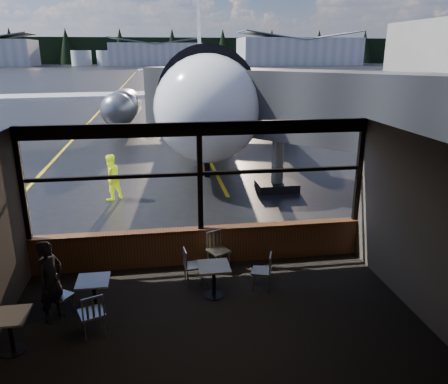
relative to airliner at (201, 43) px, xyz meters
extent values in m
plane|color=black|center=(-2.18, 99.78, -5.62)|extent=(520.00, 520.00, 0.00)
cube|color=black|center=(-2.18, -23.22, -5.61)|extent=(8.00, 6.00, 0.01)
cube|color=#38332D|center=(-2.18, -23.22, -2.12)|extent=(8.00, 6.00, 0.04)
cube|color=#4A423B|center=(1.82, -23.22, -3.87)|extent=(0.04, 6.00, 3.50)
cube|color=#4A423B|center=(-2.18, -26.22, -3.87)|extent=(8.00, 0.04, 3.50)
cube|color=#4D2A17|center=(-2.18, -20.22, -5.17)|extent=(8.00, 0.28, 0.90)
cube|color=black|center=(-2.18, -20.22, -2.27)|extent=(8.00, 0.18, 0.30)
cube|color=black|center=(-6.13, -20.22, -3.42)|extent=(0.12, 0.12, 2.60)
cube|color=black|center=(-2.18, -20.22, -3.42)|extent=(0.12, 0.12, 2.60)
cube|color=black|center=(1.77, -20.22, -3.42)|extent=(0.12, 0.12, 2.60)
cube|color=black|center=(-2.18, -20.22, -3.32)|extent=(8.00, 0.10, 0.08)
imported|color=black|center=(-5.26, -22.18, -4.79)|extent=(0.64, 0.72, 1.65)
imported|color=#BFF219|center=(-4.82, -14.79, -4.80)|extent=(1.00, 0.98, 1.63)
cone|color=#F36207|center=(-1.30, -11.44, -5.35)|extent=(0.38, 0.38, 0.52)
cone|color=#F75607|center=(-7.68, 0.29, -5.34)|extent=(0.40, 0.40, 0.56)
cylinder|color=silver|center=(-32.18, 161.78, -2.62)|extent=(8.00, 8.00, 6.00)
cylinder|color=silver|center=(-22.18, 161.78, -2.62)|extent=(8.00, 8.00, 6.00)
cylinder|color=silver|center=(-12.18, 161.78, -2.62)|extent=(8.00, 8.00, 6.00)
cube|color=black|center=(-2.18, 189.78, 0.38)|extent=(360.00, 3.00, 12.00)
camera|label=1|loc=(-3.12, -30.01, -0.63)|focal=35.00mm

